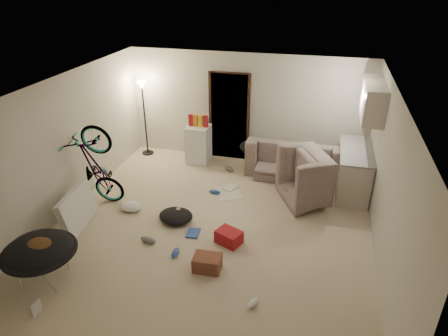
% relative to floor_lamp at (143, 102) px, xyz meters
% --- Properties ---
extents(floor, '(5.50, 6.00, 0.02)m').
position_rel_floor_lamp_xyz_m(floor, '(2.40, -2.65, -1.32)').
color(floor, beige).
rests_on(floor, ground).
extents(ceiling, '(5.50, 6.00, 0.02)m').
position_rel_floor_lamp_xyz_m(ceiling, '(2.40, -2.65, 1.20)').
color(ceiling, white).
rests_on(ceiling, wall_back).
extents(wall_back, '(5.50, 0.02, 2.50)m').
position_rel_floor_lamp_xyz_m(wall_back, '(2.40, 0.36, -0.06)').
color(wall_back, beige).
rests_on(wall_back, floor).
extents(wall_front, '(5.50, 0.02, 2.50)m').
position_rel_floor_lamp_xyz_m(wall_front, '(2.40, -5.66, -0.06)').
color(wall_front, beige).
rests_on(wall_front, floor).
extents(wall_left, '(0.02, 6.00, 2.50)m').
position_rel_floor_lamp_xyz_m(wall_left, '(-0.36, -2.65, -0.06)').
color(wall_left, beige).
rests_on(wall_left, floor).
extents(wall_right, '(0.02, 6.00, 2.50)m').
position_rel_floor_lamp_xyz_m(wall_right, '(5.16, -2.65, -0.06)').
color(wall_right, beige).
rests_on(wall_right, floor).
extents(doorway, '(0.85, 0.10, 2.04)m').
position_rel_floor_lamp_xyz_m(doorway, '(2.00, 0.32, -0.29)').
color(doorway, black).
rests_on(doorway, floor).
extents(door_trim, '(0.97, 0.04, 2.10)m').
position_rel_floor_lamp_xyz_m(door_trim, '(2.00, 0.29, -0.29)').
color(door_trim, '#331C11').
rests_on(door_trim, floor).
extents(floor_lamp, '(0.28, 0.28, 1.81)m').
position_rel_floor_lamp_xyz_m(floor_lamp, '(0.00, 0.00, 0.00)').
color(floor_lamp, black).
rests_on(floor_lamp, floor).
extents(kitchen_counter, '(0.60, 1.50, 0.88)m').
position_rel_floor_lamp_xyz_m(kitchen_counter, '(4.83, -0.65, -0.87)').
color(kitchen_counter, beige).
rests_on(kitchen_counter, floor).
extents(counter_top, '(0.64, 1.54, 0.04)m').
position_rel_floor_lamp_xyz_m(counter_top, '(4.83, -0.65, -0.41)').
color(counter_top, gray).
rests_on(counter_top, kitchen_counter).
extents(kitchen_uppers, '(0.38, 1.40, 0.65)m').
position_rel_floor_lamp_xyz_m(kitchen_uppers, '(4.96, -0.65, 0.64)').
color(kitchen_uppers, beige).
rests_on(kitchen_uppers, wall_right).
extents(sofa, '(2.07, 0.86, 0.60)m').
position_rel_floor_lamp_xyz_m(sofa, '(3.60, -0.20, -1.01)').
color(sofa, '#363D35').
rests_on(sofa, floor).
extents(armchair, '(1.43, 1.49, 0.76)m').
position_rel_floor_lamp_xyz_m(armchair, '(4.22, -1.14, -0.93)').
color(armchair, '#363D35').
rests_on(armchair, floor).
extents(bicycle, '(1.75, 0.81, 1.00)m').
position_rel_floor_lamp_xyz_m(bicycle, '(0.10, -2.41, -0.85)').
color(bicycle, black).
rests_on(bicycle, floor).
extents(book_asset, '(0.24, 0.19, 0.02)m').
position_rel_floor_lamp_xyz_m(book_asset, '(0.69, -5.20, -1.30)').
color(book_asset, '#A6181F').
rests_on(book_asset, floor).
extents(mini_fridge, '(0.52, 0.52, 0.88)m').
position_rel_floor_lamp_xyz_m(mini_fridge, '(1.36, -0.10, -0.87)').
color(mini_fridge, white).
rests_on(mini_fridge, floor).
extents(snack_box_0, '(0.12, 0.09, 0.30)m').
position_rel_floor_lamp_xyz_m(snack_box_0, '(1.19, -0.10, -0.31)').
color(snack_box_0, '#A6181F').
rests_on(snack_box_0, mini_fridge).
extents(snack_box_1, '(0.11, 0.09, 0.30)m').
position_rel_floor_lamp_xyz_m(snack_box_1, '(1.31, -0.10, -0.31)').
color(snack_box_1, orange).
rests_on(snack_box_1, mini_fridge).
extents(snack_box_2, '(0.10, 0.07, 0.30)m').
position_rel_floor_lamp_xyz_m(snack_box_2, '(1.43, -0.10, -0.31)').
color(snack_box_2, gold).
rests_on(snack_box_2, mini_fridge).
extents(snack_box_3, '(0.11, 0.09, 0.30)m').
position_rel_floor_lamp_xyz_m(snack_box_3, '(1.55, -0.10, -0.31)').
color(snack_box_3, '#A6181F').
rests_on(snack_box_3, mini_fridge).
extents(saucer_chair, '(1.04, 1.04, 0.74)m').
position_rel_floor_lamp_xyz_m(saucer_chair, '(0.42, -4.55, -0.87)').
color(saucer_chair, silver).
rests_on(saucer_chair, floor).
extents(hoodie, '(0.51, 0.43, 0.22)m').
position_rel_floor_lamp_xyz_m(hoodie, '(0.47, -4.58, -0.66)').
color(hoodie, '#52351C').
rests_on(hoodie, saucer_chair).
extents(sofa_drape, '(0.61, 0.52, 0.28)m').
position_rel_floor_lamp_xyz_m(sofa_drape, '(2.65, -0.20, -0.77)').
color(sofa_drape, black).
rests_on(sofa_drape, sofa).
extents(tv_box, '(0.38, 1.05, 0.69)m').
position_rel_floor_lamp_xyz_m(tv_box, '(0.10, -3.16, -0.97)').
color(tv_box, silver).
rests_on(tv_box, floor).
extents(drink_case_a, '(0.43, 0.32, 0.24)m').
position_rel_floor_lamp_xyz_m(drink_case_a, '(2.64, -3.71, -1.19)').
color(drink_case_a, brown).
rests_on(drink_case_a, floor).
extents(drink_case_b, '(0.49, 0.43, 0.23)m').
position_rel_floor_lamp_xyz_m(drink_case_b, '(2.81, -2.99, -1.19)').
color(drink_case_b, '#A6181F').
rests_on(drink_case_b, floor).
extents(juicer, '(0.18, 0.18, 0.25)m').
position_rel_floor_lamp_xyz_m(juicer, '(1.73, -2.51, -1.20)').
color(juicer, beige).
rests_on(juicer, floor).
extents(newspaper, '(0.70, 0.75, 0.01)m').
position_rel_floor_lamp_xyz_m(newspaper, '(2.40, -1.38, -1.30)').
color(newspaper, silver).
rests_on(newspaper, floor).
extents(book_blue, '(0.23, 0.30, 0.03)m').
position_rel_floor_lamp_xyz_m(book_blue, '(2.15, -2.90, -1.29)').
color(book_blue, '#2D52A5').
rests_on(book_blue, floor).
extents(book_white, '(0.32, 0.36, 0.03)m').
position_rel_floor_lamp_xyz_m(book_white, '(2.39, -1.20, -1.29)').
color(book_white, silver).
rests_on(book_white, floor).
extents(shoe_0, '(0.24, 0.10, 0.09)m').
position_rel_floor_lamp_xyz_m(shoe_0, '(2.14, -1.49, -1.26)').
color(shoe_0, '#2D52A5').
rests_on(shoe_0, floor).
extents(shoe_1, '(0.30, 0.26, 0.10)m').
position_rel_floor_lamp_xyz_m(shoe_1, '(2.18, -0.43, -1.26)').
color(shoe_1, slate).
rests_on(shoe_1, floor).
extents(shoe_2, '(0.11, 0.25, 0.09)m').
position_rel_floor_lamp_xyz_m(shoe_2, '(2.05, -3.52, -1.26)').
color(shoe_2, '#2D52A5').
rests_on(shoe_2, floor).
extents(shoe_3, '(0.31, 0.17, 0.11)m').
position_rel_floor_lamp_xyz_m(shoe_3, '(1.49, -3.33, -1.25)').
color(shoe_3, slate).
rests_on(shoe_3, floor).
extents(shoe_4, '(0.18, 0.26, 0.09)m').
position_rel_floor_lamp_xyz_m(shoe_4, '(3.45, -4.27, -1.26)').
color(shoe_4, white).
rests_on(shoe_4, floor).
extents(clothes_lump_a, '(0.69, 0.61, 0.20)m').
position_rel_floor_lamp_xyz_m(clothes_lump_a, '(1.72, -2.60, -1.21)').
color(clothes_lump_a, black).
rests_on(clothes_lump_a, floor).
extents(clothes_lump_b, '(0.56, 0.52, 0.14)m').
position_rel_floor_lamp_xyz_m(clothes_lump_b, '(3.54, -0.48, -1.24)').
color(clothes_lump_b, black).
rests_on(clothes_lump_b, floor).
extents(clothes_lump_c, '(0.47, 0.43, 0.12)m').
position_rel_floor_lamp_xyz_m(clothes_lump_c, '(0.75, -2.46, -1.24)').
color(clothes_lump_c, silver).
rests_on(clothes_lump_c, floor).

